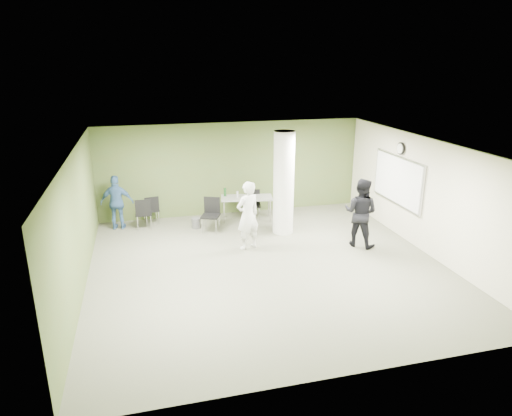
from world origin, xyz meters
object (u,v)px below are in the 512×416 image
object	(u,v)px
chair_back_left	(143,211)
woman_white	(248,216)
folding_table	(246,199)
man_blue	(117,203)
man_black	(360,213)

from	to	relation	value
chair_back_left	woman_white	size ratio (longest dim) A/B	0.51
folding_table	man_blue	bearing A→B (deg)	-172.74
man_blue	chair_back_left	bearing A→B (deg)	172.50
woman_white	chair_back_left	bearing A→B (deg)	-61.32
folding_table	woman_white	bearing A→B (deg)	-91.75
chair_back_left	woman_white	distance (m)	3.27
folding_table	woman_white	distance (m)	2.15
woman_white	man_blue	bearing A→B (deg)	-57.21
folding_table	chair_back_left	xyz separation A→B (m)	(-2.95, -0.02, -0.14)
folding_table	chair_back_left	distance (m)	2.95
folding_table	man_blue	size ratio (longest dim) A/B	1.03
man_blue	man_black	bearing A→B (deg)	164.36
woman_white	man_black	world-z (taller)	man_black
chair_back_left	man_blue	world-z (taller)	man_blue
folding_table	woman_white	xyz separation A→B (m)	(-0.44, -2.09, 0.21)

